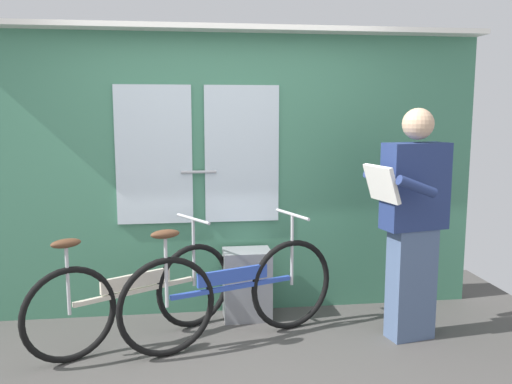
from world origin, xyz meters
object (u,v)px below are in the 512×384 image
bicycle_near_door (135,296)px  passenger_reading_newspaper (413,220)px  bicycle_leaning_behind (232,292)px  trash_bin_by_wall (247,284)px

bicycle_near_door → passenger_reading_newspaper: (1.99, -0.17, 0.54)m
bicycle_near_door → bicycle_leaning_behind: 0.69m
bicycle_leaning_behind → passenger_reading_newspaper: bearing=-25.6°
bicycle_near_door → trash_bin_by_wall: bearing=-7.3°
passenger_reading_newspaper → bicycle_near_door: bearing=-16.7°
passenger_reading_newspaper → trash_bin_by_wall: (-1.14, 0.54, -0.61)m
bicycle_leaning_behind → trash_bin_by_wall: 0.48m
trash_bin_by_wall → bicycle_leaning_behind: bearing=-109.8°
bicycle_near_door → trash_bin_by_wall: (0.85, 0.37, -0.07)m
bicycle_leaning_behind → passenger_reading_newspaper: size_ratio=0.95×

